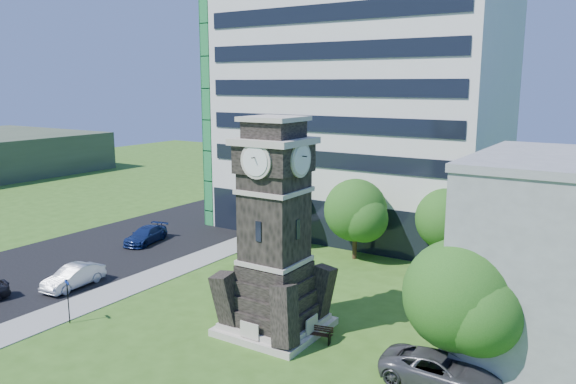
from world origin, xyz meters
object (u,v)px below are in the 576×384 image
Objects in this scene: car_east_lot at (440,370)px; street_sign at (68,296)px; clock_tower at (275,241)px; park_bench at (317,333)px; car_street_mid at (73,277)px; car_street_north at (146,235)px.

street_sign is at bearing 100.93° from car_east_lot.
clock_tower is 2.20× the size of car_east_lot.
clock_tower is 5.54m from park_bench.
clock_tower is 7.27× the size of park_bench.
clock_tower is 2.66× the size of car_street_mid.
park_bench is (18.40, 1.95, -0.30)m from car_street_mid.
car_east_lot is (29.63, -9.55, 0.06)m from car_street_north.
car_street_mid is at bearing 159.70° from street_sign.
car_east_lot is at bearing -20.76° from park_bench.
street_sign is at bearing -70.80° from car_street_north.
car_street_mid reaches higher than car_street_north.
car_street_mid is 0.83× the size of car_east_lot.
park_bench is at bearing 79.74° from car_east_lot.
street_sign is at bearing -169.36° from park_bench.
car_street_north is (-19.72, 8.69, -4.57)m from clock_tower.
car_street_north is at bearing 146.03° from park_bench.
car_street_mid is 25.58m from car_east_lot.
park_bench is (-7.16, 0.97, -0.31)m from car_east_lot.
park_bench is at bearing 2.32° from clock_tower.
car_street_mid is 11.29m from car_street_north.
street_sign reaches higher than car_street_mid.
car_east_lot is 2.05× the size of street_sign.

